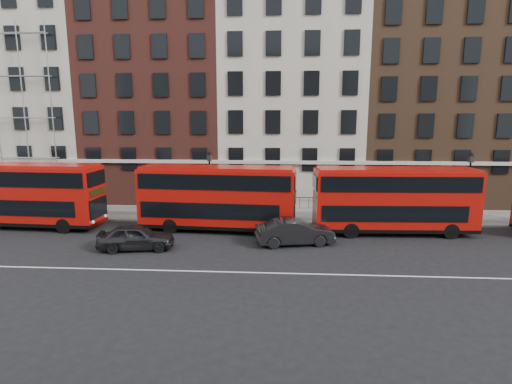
# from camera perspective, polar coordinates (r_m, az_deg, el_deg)

# --- Properties ---
(ground) EXTENTS (120.00, 120.00, 0.00)m
(ground) POSITION_cam_1_polar(r_m,az_deg,el_deg) (23.15, 5.62, -9.68)
(ground) COLOR black
(ground) RESTS_ON ground
(pavement) EXTENTS (80.00, 5.00, 0.15)m
(pavement) POSITION_cam_1_polar(r_m,az_deg,el_deg) (33.18, 5.01, -3.29)
(pavement) COLOR slate
(pavement) RESTS_ON ground
(kerb) EXTENTS (80.00, 0.30, 0.16)m
(kerb) POSITION_cam_1_polar(r_m,az_deg,el_deg) (30.76, 5.12, -4.39)
(kerb) COLOR gray
(kerb) RESTS_ON ground
(road_centre_line) EXTENTS (70.00, 0.12, 0.01)m
(road_centre_line) POSITION_cam_1_polar(r_m,az_deg,el_deg) (21.28, 5.80, -11.52)
(road_centre_line) COLOR white
(road_centre_line) RESTS_ON ground
(building_terrace) EXTENTS (64.00, 11.95, 22.00)m
(building_terrace) POSITION_cam_1_polar(r_m,az_deg,el_deg) (39.66, 4.54, 13.77)
(building_terrace) COLOR #AFA997
(building_terrace) RESTS_ON ground
(bus_a) EXTENTS (11.37, 3.34, 4.72)m
(bus_a) POSITION_cam_1_polar(r_m,az_deg,el_deg) (33.75, -30.18, -0.20)
(bus_a) COLOR #B10E09
(bus_a) RESTS_ON ground
(bus_b) EXTENTS (11.19, 3.42, 4.63)m
(bus_b) POSITION_cam_1_polar(r_m,az_deg,el_deg) (28.44, -5.63, -0.65)
(bus_b) COLOR #B10E09
(bus_b) RESTS_ON ground
(bus_c) EXTENTS (11.09, 3.08, 4.62)m
(bus_c) POSITION_cam_1_polar(r_m,az_deg,el_deg) (29.14, 19.06, -0.93)
(bus_c) COLOR #B10E09
(bus_c) RESTS_ON ground
(car_rear) EXTENTS (4.81, 2.52, 1.56)m
(car_rear) POSITION_cam_1_polar(r_m,az_deg,el_deg) (25.72, -16.75, -6.17)
(car_rear) COLOR black
(car_rear) RESTS_ON ground
(car_front) EXTENTS (5.24, 2.73, 1.64)m
(car_front) POSITION_cam_1_polar(r_m,az_deg,el_deg) (25.69, 5.57, -5.69)
(car_front) COLOR black
(car_front) RESTS_ON ground
(lamp_post_left) EXTENTS (0.44, 0.44, 5.33)m
(lamp_post_left) POSITION_cam_1_polar(r_m,az_deg,el_deg) (31.22, -6.62, 1.44)
(lamp_post_left) COLOR black
(lamp_post_left) RESTS_ON pavement
(lamp_post_right) EXTENTS (0.44, 0.44, 5.33)m
(lamp_post_right) POSITION_cam_1_polar(r_m,az_deg,el_deg) (33.97, 28.09, 0.99)
(lamp_post_right) COLOR black
(lamp_post_right) RESTS_ON pavement
(iron_railings) EXTENTS (6.60, 0.06, 1.00)m
(iron_railings) POSITION_cam_1_polar(r_m,az_deg,el_deg) (35.19, 4.94, -1.52)
(iron_railings) COLOR black
(iron_railings) RESTS_ON pavement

